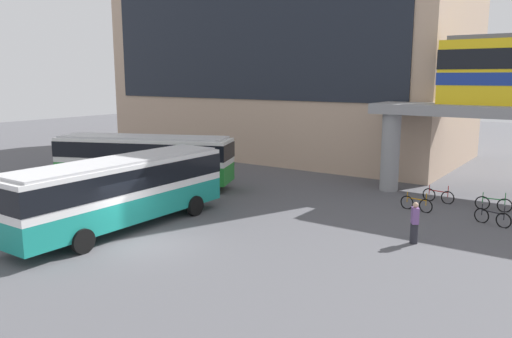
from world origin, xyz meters
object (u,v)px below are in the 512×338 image
station_building (290,47)px  bicycle_green (493,204)px  bus_secondary (144,156)px  bus_main (121,186)px  pedestrian_waiting_near_stop (415,224)px  bicycle_orange (416,204)px  bicycle_black (492,218)px  bicycle_red (438,196)px

station_building → bicycle_green: bearing=-30.7°
bus_secondary → bus_main: bearing=-49.0°
pedestrian_waiting_near_stop → station_building: bearing=132.9°
bus_main → pedestrian_waiting_near_stop: 12.85m
bicycle_orange → bicycle_black: 3.75m
bus_main → bicycle_green: bus_main is taller
bus_main → bicycle_green: size_ratio=6.18×
bicycle_red → bicycle_orange: size_ratio=1.01×
bus_secondary → pedestrian_waiting_near_stop: bus_secondary is taller
bus_main → bicycle_red: size_ratio=6.20×
bus_secondary → bicycle_black: 19.91m
station_building → bicycle_red: size_ratio=16.65×
bicycle_red → bicycle_orange: (-0.44, -2.47, 0.00)m
bicycle_red → bicycle_green: size_ratio=1.00×
bicycle_orange → bicycle_green: bearing=35.0°
bicycle_black → bus_main: bearing=-143.2°
bus_main → bicycle_red: bearing=51.7°
bicycle_green → pedestrian_waiting_near_stop: pedestrian_waiting_near_stop is taller
station_building → bicycle_green: (19.39, -11.50, -9.10)m
pedestrian_waiting_near_stop → bus_main: bearing=-154.2°
bus_main → bicycle_green: bearing=44.5°
station_building → pedestrian_waiting_near_stop: size_ratio=16.85×
bicycle_red → pedestrian_waiting_near_stop: (1.09, -7.67, 0.47)m
bus_secondary → bicycle_orange: (15.80, 4.09, -1.63)m
bicycle_black → pedestrian_waiting_near_stop: (-2.19, -4.68, 0.47)m
station_building → bicycle_red: bearing=-34.4°
bus_secondary → bicycle_black: size_ratio=6.45×
bicycle_red → bicycle_orange: bearing=-100.1°
bus_secondary → bicycle_red: (16.24, 6.57, -1.63)m
bus_main → bicycle_black: size_ratio=6.40×
bus_main → bicycle_orange: 14.78m
bus_secondary → bicycle_orange: size_ratio=6.29×
station_building → pedestrian_waiting_near_stop: (17.65, -18.99, -8.63)m
bus_main → bus_secondary: 8.84m
station_building → bicycle_green: size_ratio=16.60×
bicycle_black → bicycle_green: 2.85m
bus_secondary → bicycle_orange: bus_secondary is taller
bus_main → bus_secondary: (-5.80, 6.67, 0.00)m
station_building → bus_main: bearing=-76.0°
station_building → bus_main: station_building is taller
bicycle_red → bicycle_green: 2.84m
bicycle_red → bicycle_black: size_ratio=1.03×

